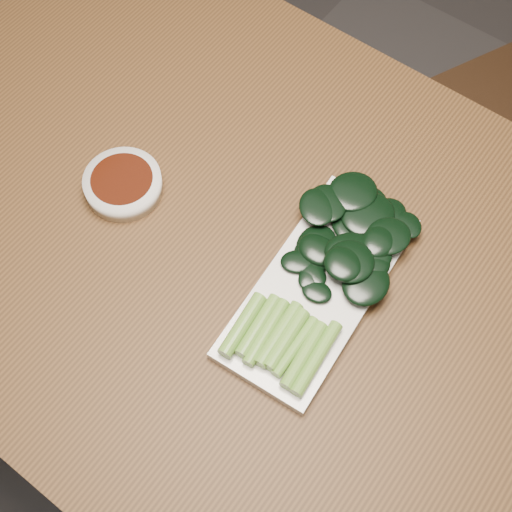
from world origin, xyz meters
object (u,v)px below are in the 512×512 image
object	(u,v)px
sauce_bowl	(123,184)
gai_lan	(335,262)
table	(256,272)
serving_plate	(318,287)

from	to	relation	value
sauce_bowl	gai_lan	bearing A→B (deg)	12.97
gai_lan	table	bearing A→B (deg)	-161.14
serving_plate	gai_lan	distance (m)	0.04
table	sauce_bowl	size ratio (longest dim) A/B	12.95
table	serving_plate	size ratio (longest dim) A/B	4.35
gai_lan	sauce_bowl	bearing A→B (deg)	-167.03
serving_plate	gai_lan	world-z (taller)	gai_lan
table	serving_plate	world-z (taller)	serving_plate
table	gai_lan	size ratio (longest dim) A/B	4.21
sauce_bowl	gai_lan	distance (m)	0.31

